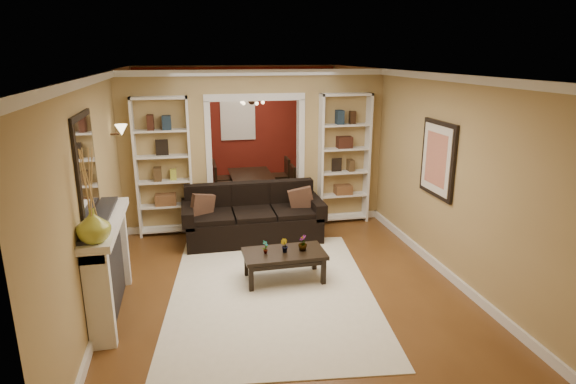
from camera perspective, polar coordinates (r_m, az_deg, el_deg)
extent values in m
plane|color=brown|center=(7.60, -2.39, -6.75)|extent=(8.00, 8.00, 0.00)
plane|color=white|center=(7.01, -2.65, 14.05)|extent=(8.00, 8.00, 0.00)
plane|color=tan|center=(11.09, -5.97, 7.72)|extent=(8.00, 0.00, 8.00)
plane|color=tan|center=(3.51, 8.58, -11.18)|extent=(8.00, 0.00, 8.00)
plane|color=tan|center=(7.18, -20.53, 2.19)|extent=(0.00, 8.00, 8.00)
plane|color=tan|center=(7.86, 13.92, 3.89)|extent=(0.00, 8.00, 8.00)
cube|color=tan|center=(8.34, -3.89, 5.01)|extent=(4.50, 0.15, 2.70)
cube|color=maroon|center=(11.06, -5.95, 7.54)|extent=(4.44, 0.04, 2.64)
cube|color=#8CA5CC|center=(10.99, -5.96, 8.70)|extent=(0.78, 0.03, 0.98)
cube|color=white|center=(6.32, -1.96, -11.68)|extent=(2.94, 3.83, 0.01)
cube|color=black|center=(7.84, -4.17, -2.61)|extent=(2.26, 0.98, 0.88)
cube|color=brown|center=(7.70, -10.09, -1.78)|extent=(0.38, 0.27, 0.37)
cube|color=brown|center=(7.90, 1.58, -1.02)|extent=(0.40, 0.17, 0.39)
cube|color=black|center=(6.53, -0.45, -8.77)|extent=(1.09, 0.60, 0.41)
imported|color=#336626|center=(6.36, -2.69, -6.54)|extent=(0.11, 0.12, 0.18)
imported|color=#336626|center=(6.41, -0.45, -6.38)|extent=(0.12, 0.13, 0.18)
imported|color=#336626|center=(6.45, 1.75, -6.05)|extent=(0.12, 0.12, 0.22)
cube|color=white|center=(8.15, -14.54, 2.83)|extent=(0.90, 0.30, 2.30)
cube|color=white|center=(8.57, 6.63, 3.88)|extent=(0.90, 0.30, 2.30)
cube|color=white|center=(5.98, -20.25, -8.29)|extent=(0.32, 1.70, 1.16)
imported|color=#A9B43A|center=(5.08, -22.08, -3.70)|extent=(0.36, 0.36, 0.34)
cube|color=silver|center=(5.64, -22.85, 3.06)|extent=(0.03, 0.95, 1.10)
cube|color=#FFE0A5|center=(7.61, -19.57, 6.72)|extent=(0.18, 0.18, 0.22)
cube|color=black|center=(6.94, 17.27, 3.73)|extent=(0.04, 0.85, 1.05)
imported|color=black|center=(9.97, -4.11, 0.47)|extent=(1.54, 0.86, 0.54)
cube|color=black|center=(9.58, -7.13, 0.79)|extent=(0.57, 0.57, 0.88)
cube|color=black|center=(9.74, -0.67, 0.92)|extent=(0.50, 0.50, 0.80)
cube|color=black|center=(10.16, -7.43, 1.55)|extent=(0.43, 0.43, 0.84)
cube|color=black|center=(10.30, -1.32, 1.87)|extent=(0.53, 0.53, 0.84)
cube|color=#3B281B|center=(9.72, -5.25, 10.55)|extent=(0.50, 0.50, 0.30)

